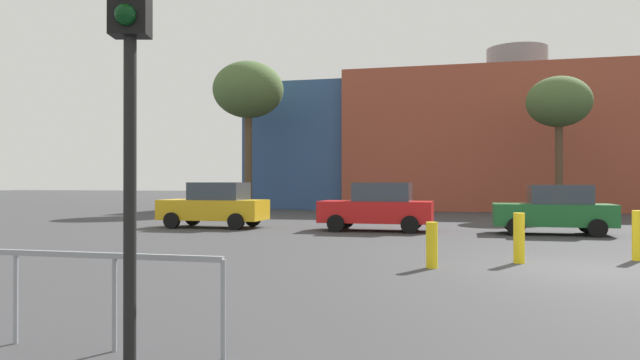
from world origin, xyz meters
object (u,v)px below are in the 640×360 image
at_px(parked_car_2, 554,210).
at_px(bollard_yellow_2, 432,245).
at_px(bollard_yellow_0, 519,238).
at_px(parked_car_1, 378,207).
at_px(parked_car_0, 215,205).
at_px(bare_tree_1, 559,103).
at_px(traffic_light_near_left, 129,55).
at_px(bare_tree_0, 248,91).
at_px(bollard_yellow_1, 638,235).

bearing_deg(parked_car_2, bollard_yellow_2, 68.09).
bearing_deg(bollard_yellow_0, parked_car_1, 118.67).
relative_size(parked_car_1, bollard_yellow_2, 4.28).
xyz_separation_m(parked_car_0, parked_car_2, (12.45, -0.00, -0.04)).
bearing_deg(bare_tree_1, traffic_light_near_left, -106.02).
xyz_separation_m(traffic_light_near_left, bare_tree_1, (7.66, 26.68, 2.78)).
xyz_separation_m(traffic_light_near_left, bollard_yellow_2, (2.40, 7.37, -2.50)).
xyz_separation_m(parked_car_1, bare_tree_1, (7.69, 10.35, 4.88)).
bearing_deg(parked_car_0, parked_car_1, -180.00).
height_order(bare_tree_0, bollard_yellow_0, bare_tree_0).
xyz_separation_m(bollard_yellow_0, bollard_yellow_1, (2.65, 1.11, 0.02)).
relative_size(parked_car_2, bollard_yellow_0, 3.53).
height_order(parked_car_2, bollard_yellow_0, parked_car_2).
relative_size(parked_car_1, bare_tree_0, 0.45).
relative_size(traffic_light_near_left, bollard_yellow_2, 4.27).
xyz_separation_m(bare_tree_0, bollard_yellow_2, (11.89, -20.55, -6.73)).
bearing_deg(bollard_yellow_1, bollard_yellow_0, -157.24).
distance_m(parked_car_2, bare_tree_0, 20.37).
height_order(bare_tree_0, bollard_yellow_2, bare_tree_0).
distance_m(bare_tree_0, bollard_yellow_1, 25.38).
bearing_deg(parked_car_1, bare_tree_0, -50.79).
distance_m(traffic_light_near_left, bollard_yellow_1, 12.11).
bearing_deg(parked_car_0, bare_tree_0, -75.27).
relative_size(bollard_yellow_0, bollard_yellow_1, 0.97).
bearing_deg(parked_car_0, bare_tree_1, -143.72).
bearing_deg(bollard_yellow_2, parked_car_0, 134.61).
height_order(traffic_light_near_left, bare_tree_0, bare_tree_0).
bearing_deg(bare_tree_0, parked_car_0, -75.27).
relative_size(parked_car_1, bare_tree_1, 0.57).
xyz_separation_m(bollard_yellow_0, bollard_yellow_2, (-1.81, -1.20, -0.08)).
bearing_deg(bare_tree_0, parked_car_1, -50.79).
bearing_deg(parked_car_0, bollard_yellow_1, 153.42).
distance_m(parked_car_0, traffic_light_near_left, 17.68).
bearing_deg(bare_tree_0, traffic_light_near_left, -71.24).
bearing_deg(parked_car_1, bollard_yellow_0, 118.67).
bearing_deg(parked_car_1, bare_tree_1, -126.62).
relative_size(bare_tree_0, bollard_yellow_2, 9.46).
xyz_separation_m(parked_car_0, bollard_yellow_2, (8.84, -8.96, -0.40)).
height_order(parked_car_0, bollard_yellow_0, parked_car_0).
distance_m(parked_car_0, bollard_yellow_2, 12.59).
distance_m(traffic_light_near_left, bollard_yellow_0, 9.86).
relative_size(parked_car_1, parked_car_2, 1.05).
xyz_separation_m(parked_car_0, bollard_yellow_1, (13.30, -6.65, -0.31)).
bearing_deg(bollard_yellow_0, bare_tree_1, 79.23).
relative_size(parked_car_0, bare_tree_1, 0.57).
relative_size(parked_car_0, traffic_light_near_left, 1.01).
height_order(parked_car_0, bare_tree_1, bare_tree_1).
bearing_deg(traffic_light_near_left, bare_tree_1, 149.80).
distance_m(traffic_light_near_left, bare_tree_0, 29.80).
relative_size(bare_tree_0, bollard_yellow_1, 7.93).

